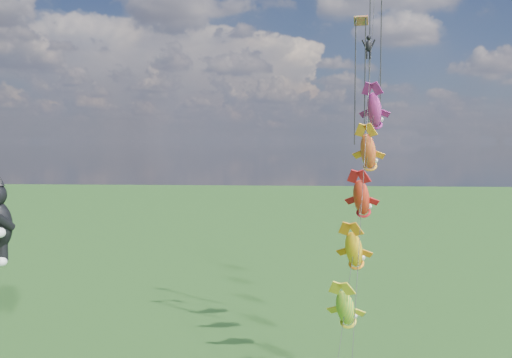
{
  "coord_description": "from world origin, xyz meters",
  "views": [
    {
      "loc": [
        15.44,
        -28.45,
        13.83
      ],
      "look_at": [
        12.64,
        9.53,
        11.33
      ],
      "focal_mm": 40.0,
      "sensor_mm": 36.0,
      "label": 1
    }
  ],
  "objects": [
    {
      "name": "parafoil_rig",
      "position": [
        19.93,
        9.06,
        19.52
      ],
      "size": [
        4.01,
        17.32,
        25.8
      ],
      "rotation": [
        0.0,
        0.0,
        -0.1
      ],
      "color": "brown",
      "rests_on": "ground"
    },
    {
      "name": "fish_windsock_rig",
      "position": [
        19.1,
        4.5,
        10.58
      ],
      "size": [
        4.63,
        15.37,
        18.84
      ],
      "rotation": [
        0.0,
        0.0,
        0.04
      ],
      "color": "brown",
      "rests_on": "ground"
    }
  ]
}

